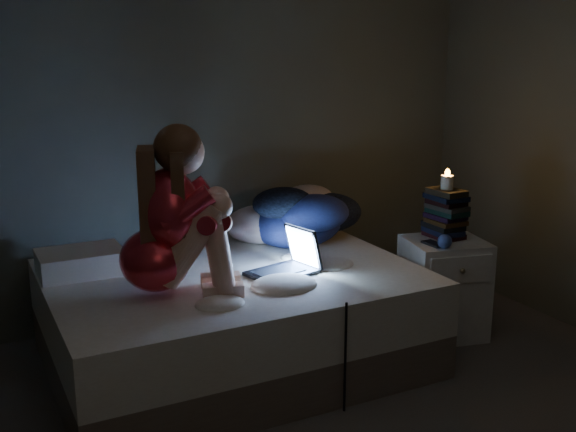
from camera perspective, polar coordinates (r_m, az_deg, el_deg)
wall_back at (r=4.24m, az=-6.28°, el=9.15°), size 3.60×0.02×2.60m
bed at (r=3.66m, az=-4.65°, el=-8.43°), size 1.87×1.40×0.51m
pillow at (r=3.66m, az=-17.06°, el=-3.71°), size 0.42×0.30×0.12m
woman at (r=3.17m, az=-11.32°, el=0.37°), size 0.57×0.46×0.81m
laptop at (r=3.46m, az=-0.53°, el=-3.03°), size 0.39×0.32×0.24m
clothes_pile at (r=4.03m, az=0.61°, el=0.27°), size 0.63×0.52×0.36m
nightstand at (r=4.08m, az=12.94°, el=-5.91°), size 0.51×0.47×0.58m
book_stack at (r=4.00m, az=13.11°, el=0.31°), size 0.19×0.25×0.31m
candle at (r=3.96m, az=13.26°, el=3.02°), size 0.07×0.07×0.08m
phone at (r=3.87m, az=12.56°, el=-2.38°), size 0.10×0.15×0.01m
blue_orb at (r=3.82m, az=13.66°, el=-2.13°), size 0.08×0.08×0.08m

